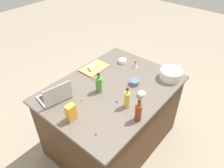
% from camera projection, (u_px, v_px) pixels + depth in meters
% --- Properties ---
extents(ground_plane, '(12.00, 12.00, 0.00)m').
position_uv_depth(ground_plane, '(112.00, 139.00, 2.90)').
color(ground_plane, gray).
extents(island_counter, '(1.51, 1.13, 0.90)m').
position_uv_depth(island_counter, '(112.00, 116.00, 2.62)').
color(island_counter, '#4C331E').
rests_on(island_counter, ground).
extents(laptop, '(0.35, 0.28, 0.22)m').
position_uv_depth(laptop, '(56.00, 96.00, 2.17)').
color(laptop, '#B7B7BC').
rests_on(laptop, island_counter).
extents(mixing_bowl_large, '(0.26, 0.26, 0.11)m').
position_uv_depth(mixing_bowl_large, '(171.00, 74.00, 2.46)').
color(mixing_bowl_large, white).
rests_on(mixing_bowl_large, island_counter).
extents(bottle_oil, '(0.06, 0.06, 0.23)m').
position_uv_depth(bottle_oil, '(127.00, 99.00, 2.06)').
color(bottle_oil, '#DBC64C').
rests_on(bottle_oil, island_counter).
extents(bottle_olive, '(0.07, 0.07, 0.23)m').
position_uv_depth(bottle_olive, '(99.00, 84.00, 2.25)').
color(bottle_olive, '#4C8C38').
rests_on(bottle_olive, island_counter).
extents(bottle_soy, '(0.06, 0.06, 0.24)m').
position_uv_depth(bottle_soy, '(138.00, 112.00, 1.92)').
color(bottle_soy, maroon).
rests_on(bottle_soy, island_counter).
extents(cutting_board, '(0.34, 0.23, 0.02)m').
position_uv_depth(cutting_board, '(94.00, 68.00, 2.65)').
color(cutting_board, tan).
rests_on(cutting_board, island_counter).
extents(butter_stick_left, '(0.11, 0.04, 0.04)m').
position_uv_depth(butter_stick_left, '(92.00, 66.00, 2.63)').
color(butter_stick_left, '#F4E58C').
rests_on(butter_stick_left, cutting_board).
extents(butter_stick_right, '(0.11, 0.04, 0.04)m').
position_uv_depth(butter_stick_right, '(93.00, 68.00, 2.59)').
color(butter_stick_right, '#F4E58C').
rests_on(butter_stick_right, cutting_board).
extents(ramekin_small, '(0.10, 0.10, 0.05)m').
position_uv_depth(ramekin_small, '(123.00, 61.00, 2.75)').
color(ramekin_small, white).
rests_on(ramekin_small, island_counter).
extents(ramekin_medium, '(0.10, 0.10, 0.05)m').
position_uv_depth(ramekin_medium, '(134.00, 82.00, 2.38)').
color(ramekin_medium, slate).
rests_on(ramekin_medium, island_counter).
extents(ramekin_wide, '(0.08, 0.08, 0.04)m').
position_uv_depth(ramekin_wide, '(142.00, 94.00, 2.23)').
color(ramekin_wide, white).
rests_on(ramekin_wide, island_counter).
extents(kitchen_timer, '(0.07, 0.07, 0.08)m').
position_uv_depth(kitchen_timer, '(135.00, 65.00, 2.66)').
color(kitchen_timer, '#B2B2B7').
rests_on(kitchen_timer, island_counter).
extents(candy_bag, '(0.09, 0.06, 0.17)m').
position_uv_depth(candy_bag, '(71.00, 113.00, 1.93)').
color(candy_bag, gold).
rests_on(candy_bag, island_counter).
extents(candy_0, '(0.02, 0.02, 0.02)m').
position_uv_depth(candy_0, '(82.00, 99.00, 2.18)').
color(candy_0, yellow).
rests_on(candy_0, island_counter).
extents(candy_1, '(0.02, 0.02, 0.02)m').
position_uv_depth(candy_1, '(117.00, 101.00, 2.16)').
color(candy_1, '#CC3399').
rests_on(candy_1, island_counter).
extents(candy_2, '(0.02, 0.02, 0.02)m').
position_uv_depth(candy_2, '(142.00, 104.00, 2.13)').
color(candy_2, green).
rests_on(candy_2, island_counter).
extents(candy_3, '(0.02, 0.02, 0.02)m').
position_uv_depth(candy_3, '(96.00, 134.00, 1.83)').
color(candy_3, '#CC3399').
rests_on(candy_3, island_counter).
extents(candy_4, '(0.02, 0.02, 0.02)m').
position_uv_depth(candy_4, '(93.00, 79.00, 2.46)').
color(candy_4, red).
rests_on(candy_4, island_counter).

